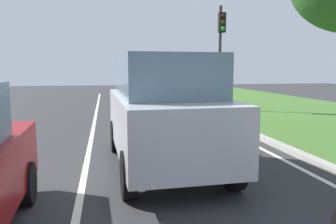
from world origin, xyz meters
TOP-DOWN VIEW (x-y plane):
  - ground_plane at (0.00, 14.00)m, footprint 60.00×60.00m
  - lane_line_center at (-0.70, 14.00)m, footprint 0.12×32.00m
  - lane_line_right_edge at (3.60, 14.00)m, footprint 0.12×32.00m
  - curb_right at (4.10, 14.00)m, footprint 0.24×48.00m
  - car_suv_ahead at (0.88, 9.37)m, footprint 2.09×4.56m
  - traffic_light_near_right at (5.09, 17.84)m, footprint 0.32×0.50m

SIDE VIEW (x-z plane):
  - ground_plane at x=0.00m, z-range 0.00..0.00m
  - lane_line_center at x=-0.70m, z-range 0.00..0.01m
  - lane_line_right_edge at x=3.60m, z-range 0.00..0.01m
  - curb_right at x=4.10m, z-range 0.00..0.12m
  - car_suv_ahead at x=0.88m, z-range 0.03..2.31m
  - traffic_light_near_right at x=5.09m, z-range 0.82..5.73m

